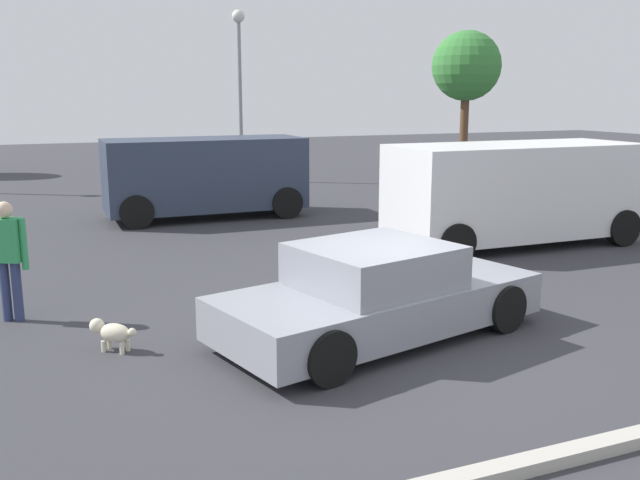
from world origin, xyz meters
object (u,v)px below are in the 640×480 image
at_px(dog, 112,332).
at_px(suv_dark, 205,175).
at_px(pedestrian, 8,251).
at_px(light_post_near, 239,65).
at_px(sedan_foreground, 378,295).
at_px(van_white, 515,190).

relative_size(dog, suv_dark, 0.11).
height_order(pedestrian, light_post_near, light_post_near).
xyz_separation_m(pedestrian, light_post_near, (7.45, 14.09, 3.07)).
height_order(sedan_foreground, pedestrian, pedestrian).
bearing_deg(light_post_near, pedestrian, -117.87).
relative_size(dog, pedestrian, 0.31).
xyz_separation_m(suv_dark, light_post_near, (3.00, 6.97, 2.98)).
relative_size(sedan_foreground, van_white, 0.88).
height_order(dog, suv_dark, suv_dark).
xyz_separation_m(dog, light_post_near, (6.31, 15.83, 3.83)).
height_order(sedan_foreground, suv_dark, suv_dark).
distance_m(suv_dark, pedestrian, 8.40).
distance_m(sedan_foreground, pedestrian, 5.10).
bearing_deg(suv_dark, light_post_near, -112.98).
bearing_deg(pedestrian, suv_dark, -4.21).
bearing_deg(suv_dark, sedan_foreground, 89.96).
bearing_deg(van_white, dog, -158.62).
bearing_deg(dog, sedan_foreground, -152.39).
relative_size(sedan_foreground, dog, 8.92).
relative_size(van_white, light_post_near, 0.89).
bearing_deg(sedan_foreground, light_post_near, 65.66).
bearing_deg(van_white, suv_dark, 133.42).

